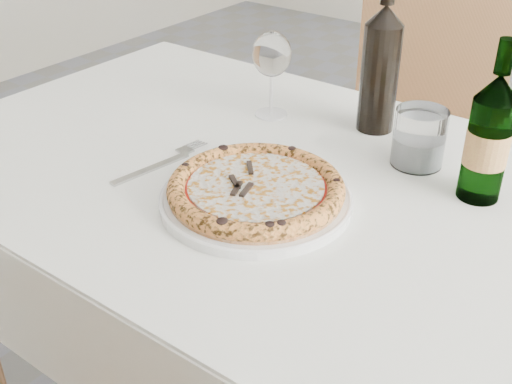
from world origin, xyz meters
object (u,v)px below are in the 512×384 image
plate (256,198)px  wine_bottle (380,67)px  dining_table (291,225)px  tumbler (419,141)px  beer_bottle (489,138)px  pizza (256,188)px  wine_glass (272,56)px  chair_far (424,136)px

plate → wine_bottle: 0.37m
dining_table → tumbler: tumbler is taller
dining_table → wine_bottle: bearing=86.3°
wine_bottle → beer_bottle: bearing=-27.3°
pizza → beer_bottle: 0.36m
pizza → wine_bottle: size_ratio=0.96×
pizza → tumbler: tumbler is taller
plate → pizza: bearing=160.6°
tumbler → wine_bottle: (-0.12, 0.09, 0.08)m
dining_table → wine_glass: bearing=133.7°
tumbler → wine_bottle: size_ratio=0.35×
pizza → tumbler: 0.30m
dining_table → wine_bottle: 0.33m
chair_far → plate: size_ratio=3.13×
wine_glass → beer_bottle: bearing=-7.8°
plate → pizza: size_ratio=1.10×
dining_table → wine_glass: 0.33m
dining_table → beer_bottle: bearing=25.3°
pizza → beer_bottle: bearing=40.4°
wine_glass → tumbler: bearing=-3.1°
dining_table → beer_bottle: 0.35m
wine_glass → beer_bottle: size_ratio=0.67×
dining_table → plate: 0.14m
chair_far → beer_bottle: 0.76m
dining_table → plate: plate is taller
plate → wine_glass: (-0.18, 0.29, 0.11)m
wine_glass → wine_bottle: 0.21m
tumbler → beer_bottle: (0.12, -0.04, 0.06)m
chair_far → wine_bottle: size_ratio=3.27×
tumbler → plate: bearing=-117.8°
chair_far → tumbler: size_ratio=9.45×
chair_far → plate: (0.06, -0.83, 0.23)m
dining_table → pizza: (-0.00, -0.10, 0.12)m
wine_glass → beer_bottle: 0.45m
chair_far → tumbler: (0.20, -0.56, 0.27)m
dining_table → beer_bottle: size_ratio=5.42×
chair_far → plate: 0.86m
plate → beer_bottle: bearing=40.4°
chair_far → wine_glass: bearing=-101.8°
plate → pizza: pizza is taller
tumbler → beer_bottle: beer_bottle is taller
pizza → wine_glass: wine_glass is taller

